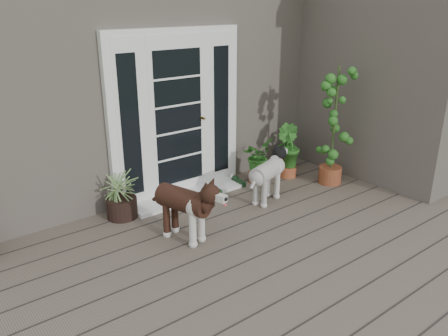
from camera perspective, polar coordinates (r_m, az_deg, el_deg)
deck at (r=4.83m, az=11.08°, el=-11.35°), size 6.20×4.60×0.12m
house_main at (r=7.63m, az=-13.23°, el=12.24°), size 7.40×4.00×3.10m
house_wing at (r=7.20m, az=20.86°, el=11.00°), size 1.60×2.40×3.10m
door_unit at (r=5.83m, az=-5.97°, el=6.67°), size 1.90×0.14×2.15m
door_step at (r=6.01m, az=-4.58°, el=-3.45°), size 1.60×0.40×0.05m
brindle_dog at (r=4.87m, az=-5.12°, el=-5.41°), size 0.57×0.88×0.68m
white_dog at (r=5.78m, az=5.45°, el=-1.43°), size 0.80×0.53×0.61m
spider_plant at (r=5.47m, az=-12.94°, el=-2.97°), size 0.62×0.62×0.65m
herb_a at (r=6.41m, az=4.21°, el=0.56°), size 0.58×0.58×0.55m
herb_b at (r=6.66m, az=8.07°, el=1.26°), size 0.42×0.42×0.57m
herb_c at (r=7.03m, az=7.93°, el=2.04°), size 0.46×0.46×0.51m
sapling at (r=6.37m, az=13.76°, el=5.33°), size 0.50×0.50×1.71m
clog_left at (r=6.38m, az=1.83°, el=-1.72°), size 0.17×0.30×0.09m
clog_right at (r=6.13m, az=-1.19°, el=-2.74°), size 0.12×0.26×0.08m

